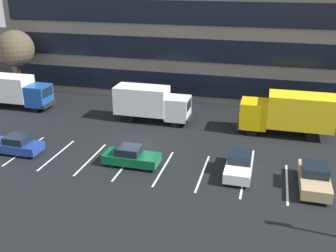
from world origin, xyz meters
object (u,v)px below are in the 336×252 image
(sedan_tan, at_px, (314,178))
(sedan_white, at_px, (239,164))
(box_truck_blue, at_px, (16,90))
(bare_tree, at_px, (16,49))
(sedan_navy, at_px, (16,145))
(sedan_forest, at_px, (131,157))
(box_truck_yellow_all, at_px, (288,112))
(box_truck_white, at_px, (151,102))

(sedan_tan, relative_size, sedan_white, 1.03)
(box_truck_blue, bearing_deg, bare_tree, 118.22)
(sedan_navy, bearing_deg, sedan_tan, 0.95)
(sedan_forest, xyz_separation_m, sedan_navy, (-9.13, -0.34, -0.00))
(sedan_forest, height_order, sedan_navy, sedan_forest)
(sedan_tan, bearing_deg, sedan_navy, -179.05)
(box_truck_yellow_all, height_order, sedan_white, box_truck_yellow_all)
(box_truck_white, relative_size, box_truck_blue, 1.00)
(sedan_forest, bearing_deg, box_truck_blue, 149.57)
(sedan_white, bearing_deg, box_truck_yellow_all, 68.13)
(box_truck_white, distance_m, sedan_white, 12.07)
(sedan_white, bearing_deg, sedan_forest, -174.63)
(box_truck_blue, bearing_deg, box_truck_yellow_all, -0.93)
(box_truck_white, relative_size, box_truck_yellow_all, 0.91)
(box_truck_white, distance_m, sedan_navy, 12.18)
(sedan_tan, bearing_deg, sedan_forest, -179.94)
(box_truck_white, height_order, sedan_white, box_truck_white)
(sedan_navy, bearing_deg, box_truck_blue, 124.21)
(sedan_tan, bearing_deg, box_truck_yellow_all, 100.12)
(box_truck_yellow_all, xyz_separation_m, box_truck_blue, (-26.38, 0.43, -0.18))
(sedan_tan, distance_m, sedan_forest, 12.34)
(box_truck_white, height_order, sedan_forest, box_truck_white)
(box_truck_blue, relative_size, bare_tree, 0.96)
(box_truck_yellow_all, relative_size, sedan_white, 1.85)
(box_truck_white, distance_m, bare_tree, 16.98)
(sedan_navy, bearing_deg, box_truck_white, 49.45)
(box_truck_white, height_order, box_truck_blue, box_truck_blue)
(sedan_tan, xyz_separation_m, sedan_forest, (-12.34, -0.01, -0.06))
(box_truck_blue, relative_size, sedan_tan, 1.62)
(box_truck_white, bearing_deg, sedan_white, -42.76)
(box_truck_yellow_all, xyz_separation_m, sedan_white, (-3.22, -8.02, -1.31))
(sedan_tan, relative_size, bare_tree, 0.59)
(bare_tree, bearing_deg, sedan_white, -25.44)
(sedan_navy, relative_size, bare_tree, 0.55)
(box_truck_white, bearing_deg, box_truck_yellow_all, -0.68)
(box_truck_white, bearing_deg, sedan_tan, -33.08)
(sedan_tan, xyz_separation_m, sedan_white, (-4.77, 0.70, -0.02))
(sedan_tan, distance_m, sedan_navy, 21.48)
(sedan_white, bearing_deg, sedan_tan, -8.32)
(sedan_white, xyz_separation_m, bare_tree, (-25.02, 11.90, 4.60))
(box_truck_white, relative_size, sedan_white, 1.67)
(sedan_tan, bearing_deg, box_truck_white, 146.92)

